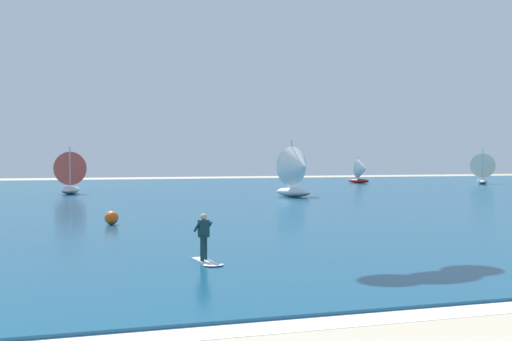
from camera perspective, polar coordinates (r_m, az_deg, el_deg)
The scene contains 8 objects.
ocean at distance 58.37m, azimuth -8.90°, elevation -2.40°, with size 160.00×90.00×0.10m, color navy.
shoreline_foam at distance 14.20m, azimuth 7.55°, elevation -13.89°, with size 60.02×1.50×0.01m, color white.
kitesurfer at distance 20.73m, azimuth -4.85°, elevation -7.11°, with size 0.85×2.01×1.67m.
sailboat_far_right at distance 63.25m, azimuth -17.19°, elevation -0.14°, with size 3.72×4.23×4.75m.
sailboat_center_horizon at distance 55.10m, azimuth 4.01°, elevation -0.04°, with size 4.18×4.69×5.27m.
sailboat_outermost at distance 86.67m, azimuth 10.08°, elevation -0.03°, with size 3.27×3.45×3.84m.
sailboat_mid_left at distance 89.00m, azimuth 20.86°, elevation 0.21°, with size 3.95×4.28×4.75m.
marker_buoy at distance 33.15m, azimuth -13.67°, elevation -4.42°, with size 0.74×0.74×0.74m, color #E55919.
Camera 1 is at (-7.65, -6.10, 3.70)m, focal length 41.76 mm.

